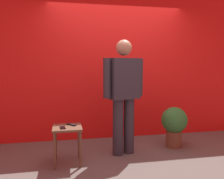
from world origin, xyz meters
TOP-DOWN VIEW (x-y plane):
  - ground_plane at (0.00, 0.00)m, footprint 12.00×12.00m
  - back_wall_red at (0.00, 1.32)m, footprint 6.09×0.12m
  - standing_person at (-0.08, 0.38)m, footprint 0.70×0.37m
  - side_table at (-0.95, 0.16)m, footprint 0.40×0.40m
  - cell_phone at (-1.01, 0.09)m, footprint 0.09×0.15m
  - tv_remote at (-0.89, 0.23)m, footprint 0.14×0.16m
  - potted_plant at (0.84, 0.52)m, footprint 0.44×0.44m

SIDE VIEW (x-z plane):
  - ground_plane at x=0.00m, z-range 0.00..0.00m
  - potted_plant at x=0.84m, z-range 0.06..0.75m
  - side_table at x=-0.95m, z-range 0.16..0.69m
  - cell_phone at x=-1.01m, z-range 0.54..0.55m
  - tv_remote at x=-0.89m, z-range 0.54..0.56m
  - standing_person at x=-0.08m, z-range 0.11..1.88m
  - back_wall_red at x=0.00m, z-range 0.00..2.76m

